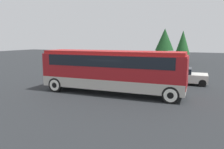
# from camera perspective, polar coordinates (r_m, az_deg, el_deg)

# --- Properties ---
(ground_plane) EXTENTS (120.00, 120.00, 0.00)m
(ground_plane) POSITION_cam_1_polar(r_m,az_deg,el_deg) (15.78, 0.00, -4.92)
(ground_plane) COLOR #26282B
(tour_bus) EXTENTS (10.14, 2.50, 3.04)m
(tour_bus) POSITION_cam_1_polar(r_m,az_deg,el_deg) (15.42, 0.33, 1.68)
(tour_bus) COLOR #B7B2A8
(tour_bus) RESTS_ON ground_plane
(parked_car_near) EXTENTS (4.66, 1.81, 1.46)m
(parked_car_near) POSITION_cam_1_polar(r_m,az_deg,el_deg) (24.15, -1.68, 1.67)
(parked_car_near) COLOR navy
(parked_car_near) RESTS_ON ground_plane
(parked_car_mid) EXTENTS (4.73, 1.97, 1.39)m
(parked_car_mid) POSITION_cam_1_polar(r_m,az_deg,el_deg) (20.19, 16.95, -0.25)
(parked_car_mid) COLOR silver
(parked_car_mid) RESTS_ON ground_plane
(tree_left) EXTENTS (2.53, 2.53, 4.52)m
(tree_left) POSITION_cam_1_polar(r_m,az_deg,el_deg) (42.37, 12.97, 7.60)
(tree_left) COLOR brown
(tree_left) RESTS_ON ground_plane
(tree_center) EXTENTS (2.36, 2.36, 5.36)m
(tree_center) POSITION_cam_1_polar(r_m,az_deg,el_deg) (37.54, 18.01, 7.93)
(tree_center) COLOR brown
(tree_center) RESTS_ON ground_plane
(tree_right) EXTENTS (2.96, 2.96, 5.70)m
(tree_right) POSITION_cam_1_polar(r_m,az_deg,el_deg) (36.76, 13.60, 8.88)
(tree_right) COLOR brown
(tree_right) RESTS_ON ground_plane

